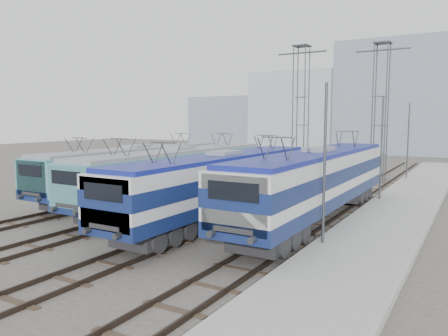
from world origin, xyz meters
TOP-DOWN VIEW (x-y plane):
  - ground at (0.00, 0.00)m, footprint 160.00×160.00m
  - platform at (10.20, 8.00)m, footprint 4.00×70.00m
  - locomotive_far_left at (-6.75, 7.55)m, footprint 2.73×17.21m
  - locomotive_center_left at (-2.25, 6.38)m, footprint 2.79×17.61m
  - locomotive_center_right at (2.25, 4.39)m, footprint 2.80×17.67m
  - locomotive_far_right at (6.75, 6.67)m, footprint 2.96×18.71m
  - catenary_tower_west at (0.00, 22.00)m, footprint 4.50×1.20m
  - catenary_tower_east at (6.50, 24.00)m, footprint 4.50×1.20m
  - mast_front at (8.60, 2.00)m, footprint 0.12×0.12m
  - mast_mid at (8.60, 14.00)m, footprint 0.12×0.12m
  - mast_rear at (8.60, 26.00)m, footprint 0.12×0.12m
  - building_west at (-14.00, 62.00)m, footprint 18.00×12.00m
  - building_center at (4.00, 62.00)m, footprint 22.00×14.00m
  - building_far_west at (-30.00, 62.00)m, footprint 14.00×10.00m

SIDE VIEW (x-z plane):
  - ground at x=0.00m, z-range 0.00..0.00m
  - platform at x=10.20m, z-range 0.00..0.30m
  - locomotive_far_left at x=-6.75m, z-range 0.53..3.77m
  - locomotive_center_left at x=-2.25m, z-range 0.54..3.86m
  - locomotive_center_right at x=2.25m, z-range 0.60..3.92m
  - locomotive_far_right at x=6.75m, z-range 0.62..4.14m
  - mast_front at x=8.60m, z-range 0.00..7.00m
  - mast_mid at x=8.60m, z-range 0.00..7.00m
  - mast_rear at x=8.60m, z-range 0.00..7.00m
  - building_far_west at x=-30.00m, z-range 0.00..10.00m
  - catenary_tower_west at x=0.00m, z-range 0.64..12.64m
  - catenary_tower_east at x=6.50m, z-range 0.64..12.64m
  - building_west at x=-14.00m, z-range 0.00..14.00m
  - building_center at x=4.00m, z-range 0.00..18.00m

